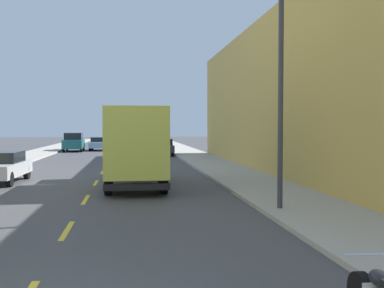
{
  "coord_description": "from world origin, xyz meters",
  "views": [
    {
      "loc": [
        1.6,
        -5.01,
        2.63
      ],
      "look_at": [
        5.79,
        26.78,
        1.4
      ],
      "focal_mm": 43.82,
      "sensor_mm": 36.0,
      "label": 1
    }
  ],
  "objects_px": {
    "parked_suv_teal": "(74,142)",
    "moving_sky_sedan": "(99,143)",
    "street_lamp": "(276,78)",
    "delivery_box_truck": "(135,143)",
    "parked_sedan_silver": "(1,167)",
    "parked_hatchback_charcoal": "(163,147)",
    "parked_sedan_champagne": "(155,143)"
  },
  "relations": [
    {
      "from": "parked_hatchback_charcoal",
      "to": "parked_sedan_champagne",
      "type": "height_order",
      "value": "parked_hatchback_charcoal"
    },
    {
      "from": "parked_sedan_champagne",
      "to": "moving_sky_sedan",
      "type": "bearing_deg",
      "value": 177.18
    },
    {
      "from": "delivery_box_truck",
      "to": "moving_sky_sedan",
      "type": "xyz_separation_m",
      "value": [
        -3.6,
        31.15,
        -1.15
      ]
    },
    {
      "from": "street_lamp",
      "to": "parked_suv_teal",
      "type": "distance_m",
      "value": 37.65
    },
    {
      "from": "parked_hatchback_charcoal",
      "to": "parked_suv_teal",
      "type": "relative_size",
      "value": 0.83
    },
    {
      "from": "parked_suv_teal",
      "to": "moving_sky_sedan",
      "type": "xyz_separation_m",
      "value": [
        2.45,
        1.59,
        -0.24
      ]
    },
    {
      "from": "street_lamp",
      "to": "parked_hatchback_charcoal",
      "type": "bearing_deg",
      "value": 93.03
    },
    {
      "from": "parked_sedan_silver",
      "to": "delivery_box_truck",
      "type": "bearing_deg",
      "value": -21.02
    },
    {
      "from": "parked_hatchback_charcoal",
      "to": "moving_sky_sedan",
      "type": "xyz_separation_m",
      "value": [
        -6.26,
        9.62,
        -0.01
      ]
    },
    {
      "from": "street_lamp",
      "to": "parked_suv_teal",
      "type": "height_order",
      "value": "street_lamp"
    },
    {
      "from": "parked_sedan_champagne",
      "to": "parked_suv_teal",
      "type": "xyz_separation_m",
      "value": [
        -8.53,
        -1.29,
        0.24
      ]
    },
    {
      "from": "moving_sky_sedan",
      "to": "parked_suv_teal",
      "type": "bearing_deg",
      "value": -147.04
    },
    {
      "from": "delivery_box_truck",
      "to": "moving_sky_sedan",
      "type": "bearing_deg",
      "value": 96.59
    },
    {
      "from": "street_lamp",
      "to": "parked_suv_teal",
      "type": "relative_size",
      "value": 1.4
    },
    {
      "from": "delivery_box_truck",
      "to": "parked_hatchback_charcoal",
      "type": "relative_size",
      "value": 1.81
    },
    {
      "from": "delivery_box_truck",
      "to": "parked_suv_teal",
      "type": "height_order",
      "value": "delivery_box_truck"
    },
    {
      "from": "parked_hatchback_charcoal",
      "to": "parked_suv_teal",
      "type": "bearing_deg",
      "value": 137.29
    },
    {
      "from": "parked_hatchback_charcoal",
      "to": "parked_sedan_champagne",
      "type": "xyz_separation_m",
      "value": [
        -0.18,
        9.32,
        -0.01
      ]
    },
    {
      "from": "street_lamp",
      "to": "parked_sedan_silver",
      "type": "bearing_deg",
      "value": 139.11
    },
    {
      "from": "parked_sedan_silver",
      "to": "parked_sedan_champagne",
      "type": "xyz_separation_m",
      "value": [
        8.62,
        28.49,
        0.0
      ]
    },
    {
      "from": "delivery_box_truck",
      "to": "parked_hatchback_charcoal",
      "type": "distance_m",
      "value": 21.72
    },
    {
      "from": "parked_sedan_champagne",
      "to": "moving_sky_sedan",
      "type": "height_order",
      "value": "same"
    },
    {
      "from": "street_lamp",
      "to": "moving_sky_sedan",
      "type": "distance_m",
      "value": 38.63
    },
    {
      "from": "delivery_box_truck",
      "to": "parked_sedan_champagne",
      "type": "height_order",
      "value": "delivery_box_truck"
    },
    {
      "from": "delivery_box_truck",
      "to": "parked_suv_teal",
      "type": "relative_size",
      "value": 1.5
    },
    {
      "from": "street_lamp",
      "to": "delivery_box_truck",
      "type": "distance_m",
      "value": 8.05
    },
    {
      "from": "moving_sky_sedan",
      "to": "parked_sedan_champagne",
      "type": "bearing_deg",
      "value": -2.82
    },
    {
      "from": "delivery_box_truck",
      "to": "parked_sedan_champagne",
      "type": "relative_size",
      "value": 1.61
    },
    {
      "from": "parked_suv_teal",
      "to": "moving_sky_sedan",
      "type": "distance_m",
      "value": 2.92
    },
    {
      "from": "moving_sky_sedan",
      "to": "parked_hatchback_charcoal",
      "type": "bearing_deg",
      "value": -56.96
    },
    {
      "from": "street_lamp",
      "to": "delivery_box_truck",
      "type": "xyz_separation_m",
      "value": [
        -4.15,
        6.55,
        -2.17
      ]
    },
    {
      "from": "parked_sedan_champagne",
      "to": "moving_sky_sedan",
      "type": "relative_size",
      "value": 1.01
    }
  ]
}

